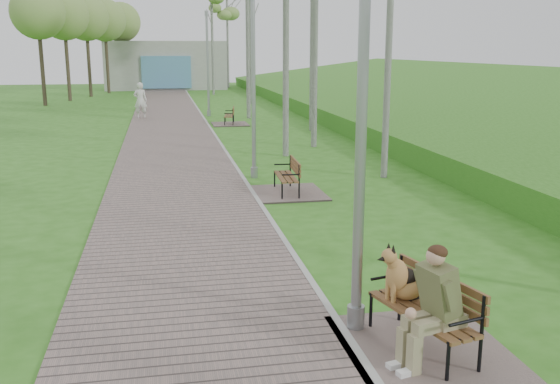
{
  "coord_description": "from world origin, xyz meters",
  "views": [
    {
      "loc": [
        -2.1,
        -4.26,
        3.42
      ],
      "look_at": [
        -0.24,
        5.46,
        1.13
      ],
      "focal_mm": 40.0,
      "sensor_mm": 36.0,
      "label": 1
    }
  ],
  "objects": [
    {
      "name": "walkway",
      "position": [
        -1.75,
        21.5,
        0.02
      ],
      "size": [
        3.5,
        67.0,
        0.04
      ],
      "primitive_type": "cube",
      "color": "#6A5B56",
      "rests_on": "ground"
    },
    {
      "name": "kerb",
      "position": [
        0.0,
        21.5,
        0.03
      ],
      "size": [
        0.1,
        67.0,
        0.05
      ],
      "primitive_type": "cube",
      "color": "#999993",
      "rests_on": "ground"
    },
    {
      "name": "embankment",
      "position": [
        12.0,
        20.0,
        0.0
      ],
      "size": [
        14.0,
        70.0,
        1.6
      ],
      "primitive_type": "cube",
      "color": "#4B9130",
      "rests_on": "ground"
    },
    {
      "name": "building_north",
      "position": [
        -1.5,
        50.97,
        1.99
      ],
      "size": [
        10.0,
        5.2,
        4.0
      ],
      "color": "#9E9E99",
      "rests_on": "ground"
    },
    {
      "name": "bench_main",
      "position": [
        0.69,
        1.9,
        0.45
      ],
      "size": [
        1.85,
        2.06,
        1.61
      ],
      "color": "#6A5B56",
      "rests_on": "ground"
    },
    {
      "name": "bench_second",
      "position": [
        0.8,
        10.05,
        0.19
      ],
      "size": [
        1.69,
        1.88,
        1.04
      ],
      "color": "#6A5B56",
      "rests_on": "ground"
    },
    {
      "name": "bench_third",
      "position": [
        0.97,
        24.2,
        0.18
      ],
      "size": [
        1.62,
        1.8,
        1.0
      ],
      "color": "#6A5B56",
      "rests_on": "ground"
    },
    {
      "name": "lamp_post_near",
      "position": [
        0.17,
        2.59,
        2.61
      ],
      "size": [
        0.22,
        0.22,
        5.59
      ],
      "color": "#919398",
      "rests_on": "ground"
    },
    {
      "name": "lamp_post_second",
      "position": [
        0.32,
        12.08,
        2.33
      ],
      "size": [
        0.19,
        0.19,
        4.99
      ],
      "color": "#919398",
      "rests_on": "ground"
    },
    {
      "name": "lamp_post_third",
      "position": [
        0.35,
        28.02,
        2.45
      ],
      "size": [
        0.2,
        0.2,
        5.24
      ],
      "color": "#919398",
      "rests_on": "ground"
    },
    {
      "name": "pedestrian_near",
      "position": [
        -3.06,
        27.71,
        0.89
      ],
      "size": [
        0.65,
        0.43,
        1.77
      ],
      "primitive_type": "imported",
      "rotation": [
        0.0,
        0.0,
        3.15
      ],
      "color": "white",
      "rests_on": "ground"
    },
    {
      "name": "pedestrian_far",
      "position": [
        -3.2,
        31.99,
        0.76
      ],
      "size": [
        0.89,
        0.79,
        1.52
      ],
      "primitive_type": "imported",
      "rotation": [
        0.0,
        0.0,
        2.8
      ],
      "color": "gray",
      "rests_on": "ground"
    },
    {
      "name": "birch_distant_b",
      "position": [
        3.86,
        51.13,
        7.46
      ],
      "size": [
        2.66,
        2.66,
        9.51
      ],
      "color": "silver",
      "rests_on": "ground"
    }
  ]
}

